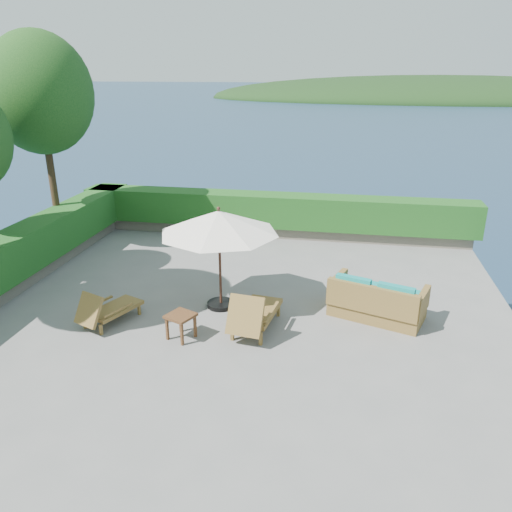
% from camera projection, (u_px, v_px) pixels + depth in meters
% --- Properties ---
extents(ground, '(12.00, 12.00, 0.00)m').
position_uv_depth(ground, '(236.00, 315.00, 10.88)').
color(ground, gray).
rests_on(ground, ground).
extents(foundation, '(12.00, 12.00, 3.00)m').
position_uv_depth(foundation, '(237.00, 375.00, 11.43)').
color(foundation, '#5E564B').
rests_on(foundation, ocean).
extents(ocean, '(600.00, 600.00, 0.00)m').
position_uv_depth(ocean, '(238.00, 427.00, 11.95)').
color(ocean, '#142F40').
rests_on(ocean, ground).
extents(offshore_island, '(126.00, 57.60, 12.60)m').
position_uv_depth(offshore_island, '(436.00, 99.00, 136.56)').
color(offshore_island, black).
rests_on(offshore_island, ocean).
extents(planter_wall_far, '(12.00, 0.60, 0.36)m').
position_uv_depth(planter_wall_far, '(274.00, 230.00, 15.97)').
color(planter_wall_far, slate).
rests_on(planter_wall_far, ground).
extents(planter_wall_left, '(0.60, 12.00, 0.36)m').
position_uv_depth(planter_wall_left, '(4.00, 288.00, 11.76)').
color(planter_wall_left, slate).
rests_on(planter_wall_left, ground).
extents(hedge_far, '(12.40, 0.90, 1.00)m').
position_uv_depth(hedge_far, '(274.00, 210.00, 15.74)').
color(hedge_far, '#184213').
rests_on(hedge_far, planter_wall_far).
extents(tree_far, '(2.80, 2.80, 6.03)m').
position_uv_depth(tree_far, '(40.00, 94.00, 13.28)').
color(tree_far, '#3B2B17').
rests_on(tree_far, ground).
extents(patio_umbrella, '(2.70, 2.70, 2.33)m').
position_uv_depth(patio_umbrella, '(219.00, 223.00, 10.59)').
color(patio_umbrella, black).
rests_on(patio_umbrella, ground).
extents(lounge_left, '(1.08, 1.53, 0.82)m').
position_uv_depth(lounge_left, '(107.00, 309.00, 10.39)').
color(lounge_left, olive).
rests_on(lounge_left, ground).
extents(lounge_right, '(0.92, 1.78, 0.98)m').
position_uv_depth(lounge_right, '(254.00, 313.00, 10.07)').
color(lounge_right, olive).
rests_on(lounge_right, ground).
extents(side_table, '(0.65, 0.65, 0.53)m').
position_uv_depth(side_table, '(181.00, 319.00, 9.80)').
color(side_table, brown).
rests_on(side_table, ground).
extents(wicker_loveseat, '(2.18, 1.59, 0.96)m').
position_uv_depth(wicker_loveseat, '(376.00, 302.00, 10.64)').
color(wicker_loveseat, olive).
rests_on(wicker_loveseat, ground).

